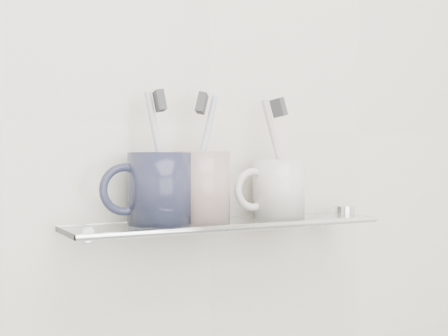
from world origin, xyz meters
TOP-DOWN VIEW (x-y plane):
  - wall_back at (0.00, 1.10)m, footprint 2.50×0.00m
  - shelf_glass at (0.00, 1.04)m, footprint 0.50×0.12m
  - shelf_rail at (0.00, 0.98)m, footprint 0.50×0.01m
  - bracket_left at (-0.21, 1.09)m, footprint 0.02×0.03m
  - bracket_right at (0.21, 1.09)m, footprint 0.02×0.03m
  - mug_left at (-0.11, 1.04)m, footprint 0.10×0.10m
  - mug_left_handle at (-0.16, 1.04)m, footprint 0.07×0.01m
  - toothbrush_left at (-0.11, 1.04)m, footprint 0.04×0.04m
  - bristles_left at (-0.11, 1.04)m, footprint 0.02×0.03m
  - mug_center at (-0.04, 1.04)m, footprint 0.10×0.10m
  - mug_center_handle at (-0.09, 1.04)m, footprint 0.08×0.01m
  - toothbrush_center at (-0.04, 1.04)m, footprint 0.06×0.02m
  - bristles_center at (-0.04, 1.04)m, footprint 0.03×0.03m
  - mug_right at (0.10, 1.04)m, footprint 0.11×0.11m
  - mug_right_handle at (0.05, 1.04)m, footprint 0.07×0.01m
  - toothbrush_right at (0.10, 1.04)m, footprint 0.06×0.02m
  - bristles_right at (0.10, 1.04)m, footprint 0.03×0.03m
  - chrome_cap at (0.24, 1.04)m, footprint 0.04×0.04m

SIDE VIEW (x-z plane):
  - bracket_left at x=-0.21m, z-range 1.08..1.09m
  - bracket_right at x=0.21m, z-range 1.08..1.09m
  - shelf_glass at x=0.00m, z-range 1.09..1.10m
  - shelf_rail at x=0.00m, z-range 1.09..1.10m
  - chrome_cap at x=0.24m, z-range 1.10..1.11m
  - mug_right at x=0.10m, z-range 1.10..1.20m
  - mug_right_handle at x=0.05m, z-range 1.11..1.18m
  - mug_left at x=-0.11m, z-range 1.10..1.20m
  - mug_left_handle at x=-0.16m, z-range 1.11..1.19m
  - mug_center at x=-0.04m, z-range 1.10..1.21m
  - mug_center_handle at x=-0.09m, z-range 1.12..1.19m
  - toothbrush_left at x=-0.11m, z-range 1.11..1.30m
  - toothbrush_center at x=-0.04m, z-range 1.11..1.29m
  - toothbrush_right at x=0.10m, z-range 1.11..1.29m
  - wall_back at x=0.00m, z-range 0.00..2.50m
  - bristles_left at x=-0.11m, z-range 1.26..1.30m
  - bristles_center at x=-0.04m, z-range 1.26..1.30m
  - bristles_right at x=0.10m, z-range 1.26..1.30m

